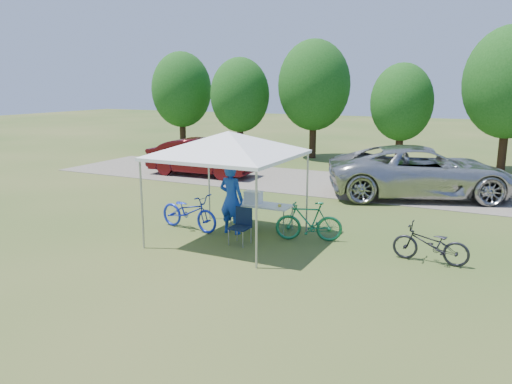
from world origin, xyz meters
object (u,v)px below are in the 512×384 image
Objects in this scene: folding_table at (261,206)px; bike_dark at (430,244)px; cooler at (253,197)px; bike_blue at (189,212)px; sedan at (202,157)px; cyclist at (231,199)px; bike_green at (309,221)px; folding_chair at (242,223)px; minivan at (422,172)px.

folding_table is 4.52m from bike_dark.
cooler reaches higher than bike_dark.
sedan is at bearing 38.13° from bike_blue.
cyclist reaches higher than bike_dark.
bike_green is at bearing -168.81° from cyclist.
cooler is (-0.24, 0.00, 0.21)m from folding_table.
bike_dark is (6.16, 0.19, -0.07)m from bike_blue.
cooler is 1.84m from bike_green.
cyclist is at bearing 138.01° from folding_chair.
bike_blue is at bearing -99.88° from bike_green.
folding_chair is 0.97m from cyclist.
bike_dark is (4.69, -0.74, -0.42)m from cooler.
sedan is at bearing 130.72° from folding_chair.
bike_green is 0.26× the size of minivan.
folding_table is 1.59m from bike_green.
folding_chair is 1.68m from bike_green.
folding_table is 0.94m from cyclist.
cooler is at bearing -49.45° from bike_blue.
cyclist reaches higher than sedan.
folding_table is 6.76m from minivan.
bike_green is (1.40, 0.93, -0.02)m from folding_chair.
bike_dark is at bearing 168.09° from minivan.
bike_green is 1.02× the size of bike_dark.
minivan is 1.36× the size of sedan.
cyclist is (-0.27, -0.74, 0.08)m from cooler.
bike_dark is at bearing -8.99° from cooler.
folding_chair is 4.38m from bike_dark.
folding_table is 0.36× the size of sedan.
bike_blue is at bearing 121.96° from minivan.
folding_table is 1.02× the size of bike_dark.
cyclist reaches higher than folding_table.
bike_dark is at bearing -80.16° from bike_blue.
cooler is at bearing 107.37° from folding_chair.
bike_blue is at bearing -151.32° from folding_table.
folding_chair is at bearing -95.04° from bike_blue.
cyclist reaches higher than bike_green.
folding_chair is 0.54× the size of bike_dark.
bike_blue is (-1.70, -0.93, -0.14)m from folding_table.
cyclist is 0.98× the size of bike_blue.
minivan is at bearing -94.11° from sedan.
folding_table is 1.87× the size of folding_chair.
cyclist is 0.40× the size of sedan.
folding_table is at bearing -53.22° from bike_blue.
sedan is at bearing -49.90° from cyclist.
bike_green reaches higher than bike_dark.
cooler is 1.77m from bike_blue.
minivan reaches higher than cooler.
cyclist is at bearing -72.84° from bike_blue.
minivan is (3.27, 5.91, 0.26)m from folding_table.
minivan is (1.75, 6.34, 0.40)m from bike_green.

